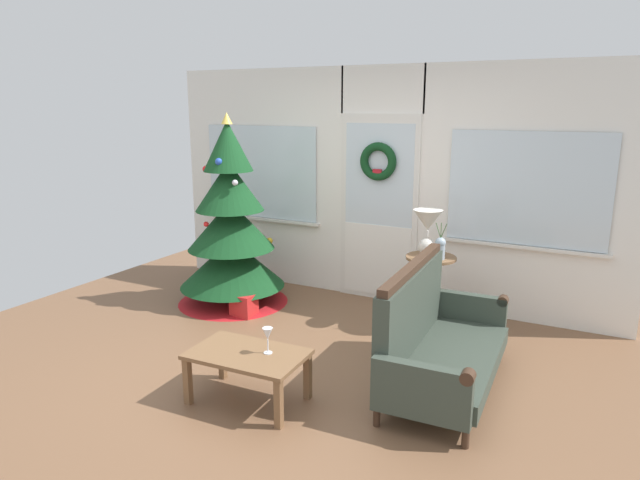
{
  "coord_description": "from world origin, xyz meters",
  "views": [
    {
      "loc": [
        2.24,
        -3.66,
        2.14
      ],
      "look_at": [
        0.05,
        0.55,
        1.0
      ],
      "focal_mm": 31.67,
      "sensor_mm": 36.0,
      "label": 1
    }
  ],
  "objects_px": {
    "wine_glass": "(268,335)",
    "gift_box": "(244,305)",
    "flower_vase": "(440,247)",
    "coffee_table": "(248,360)",
    "side_table": "(430,278)",
    "christmas_tree": "(231,233)",
    "table_lamp": "(428,226)",
    "settee_sofa": "(434,339)"
  },
  "relations": [
    {
      "from": "table_lamp",
      "to": "wine_glass",
      "type": "height_order",
      "value": "table_lamp"
    },
    {
      "from": "christmas_tree",
      "to": "settee_sofa",
      "type": "height_order",
      "value": "christmas_tree"
    },
    {
      "from": "coffee_table",
      "to": "side_table",
      "type": "bearing_deg",
      "value": 68.81
    },
    {
      "from": "side_table",
      "to": "coffee_table",
      "type": "xyz_separation_m",
      "value": [
        -0.77,
        -1.98,
        -0.19
      ]
    },
    {
      "from": "side_table",
      "to": "table_lamp",
      "type": "bearing_deg",
      "value": 146.31
    },
    {
      "from": "christmas_tree",
      "to": "wine_glass",
      "type": "xyz_separation_m",
      "value": [
        1.53,
        -1.66,
        -0.25
      ]
    },
    {
      "from": "christmas_tree",
      "to": "table_lamp",
      "type": "distance_m",
      "value": 2.13
    },
    {
      "from": "christmas_tree",
      "to": "table_lamp",
      "type": "bearing_deg",
      "value": 8.05
    },
    {
      "from": "christmas_tree",
      "to": "wine_glass",
      "type": "relative_size",
      "value": 10.59
    },
    {
      "from": "wine_glass",
      "to": "gift_box",
      "type": "bearing_deg",
      "value": 130.78
    },
    {
      "from": "settee_sofa",
      "to": "gift_box",
      "type": "xyz_separation_m",
      "value": [
        -2.17,
        0.54,
        -0.26
      ]
    },
    {
      "from": "side_table",
      "to": "wine_glass",
      "type": "bearing_deg",
      "value": -108.09
    },
    {
      "from": "christmas_tree",
      "to": "settee_sofa",
      "type": "relative_size",
      "value": 1.25
    },
    {
      "from": "side_table",
      "to": "flower_vase",
      "type": "bearing_deg",
      "value": -30.96
    },
    {
      "from": "coffee_table",
      "to": "wine_glass",
      "type": "distance_m",
      "value": 0.25
    },
    {
      "from": "christmas_tree",
      "to": "flower_vase",
      "type": "bearing_deg",
      "value": 4.97
    },
    {
      "from": "flower_vase",
      "to": "side_table",
      "type": "bearing_deg",
      "value": 149.04
    },
    {
      "from": "settee_sofa",
      "to": "side_table",
      "type": "xyz_separation_m",
      "value": [
        -0.36,
        1.09,
        0.14
      ]
    },
    {
      "from": "table_lamp",
      "to": "coffee_table",
      "type": "bearing_deg",
      "value": -109.3
    },
    {
      "from": "settee_sofa",
      "to": "gift_box",
      "type": "distance_m",
      "value": 2.25
    },
    {
      "from": "gift_box",
      "to": "table_lamp",
      "type": "bearing_deg",
      "value": 18.76
    },
    {
      "from": "table_lamp",
      "to": "wine_glass",
      "type": "distance_m",
      "value": 2.09
    },
    {
      "from": "settee_sofa",
      "to": "side_table",
      "type": "bearing_deg",
      "value": 108.49
    },
    {
      "from": "settee_sofa",
      "to": "gift_box",
      "type": "height_order",
      "value": "settee_sofa"
    },
    {
      "from": "settee_sofa",
      "to": "flower_vase",
      "type": "bearing_deg",
      "value": 104.39
    },
    {
      "from": "wine_glass",
      "to": "side_table",
      "type": "bearing_deg",
      "value": 71.91
    },
    {
      "from": "christmas_tree",
      "to": "gift_box",
      "type": "height_order",
      "value": "christmas_tree"
    },
    {
      "from": "side_table",
      "to": "gift_box",
      "type": "bearing_deg",
      "value": -162.98
    },
    {
      "from": "christmas_tree",
      "to": "side_table",
      "type": "bearing_deg",
      "value": 6.78
    },
    {
      "from": "christmas_tree",
      "to": "coffee_table",
      "type": "xyz_separation_m",
      "value": [
        1.39,
        -1.72,
        -0.45
      ]
    },
    {
      "from": "christmas_tree",
      "to": "side_table",
      "type": "distance_m",
      "value": 2.18
    },
    {
      "from": "table_lamp",
      "to": "wine_glass",
      "type": "relative_size",
      "value": 2.26
    },
    {
      "from": "side_table",
      "to": "coffee_table",
      "type": "bearing_deg",
      "value": -111.19
    },
    {
      "from": "coffee_table",
      "to": "wine_glass",
      "type": "relative_size",
      "value": 4.41
    },
    {
      "from": "settee_sofa",
      "to": "wine_glass",
      "type": "bearing_deg",
      "value": -140.05
    },
    {
      "from": "table_lamp",
      "to": "settee_sofa",
      "type": "bearing_deg",
      "value": -69.41
    },
    {
      "from": "coffee_table",
      "to": "gift_box",
      "type": "xyz_separation_m",
      "value": [
        -1.04,
        1.42,
        -0.21
      ]
    },
    {
      "from": "christmas_tree",
      "to": "table_lamp",
      "type": "relative_size",
      "value": 4.69
    },
    {
      "from": "wine_glass",
      "to": "gift_box",
      "type": "xyz_separation_m",
      "value": [
        -1.18,
        1.36,
        -0.41
      ]
    },
    {
      "from": "side_table",
      "to": "settee_sofa",
      "type": "bearing_deg",
      "value": -71.51
    },
    {
      "from": "flower_vase",
      "to": "coffee_table",
      "type": "bearing_deg",
      "value": -114.32
    },
    {
      "from": "side_table",
      "to": "wine_glass",
      "type": "relative_size",
      "value": 3.75
    }
  ]
}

